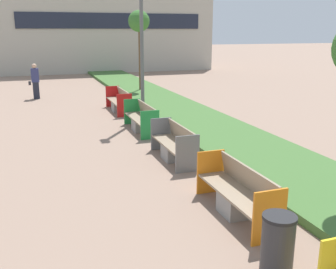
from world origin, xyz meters
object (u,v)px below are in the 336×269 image
(street_lamp_post, at_px, (141,13))
(sapling_tree_far, at_px, (139,22))
(bench_orange_frame, at_px, (238,196))
(bench_grey_frame, at_px, (174,146))
(litter_bin, at_px, (278,245))
(pedestrian_walking, at_px, (35,81))
(bench_green_frame, at_px, (142,120))
(bench_red_frame, at_px, (119,103))

(street_lamp_post, height_order, sapling_tree_far, street_lamp_post)
(bench_orange_frame, height_order, sapling_tree_far, sapling_tree_far)
(bench_orange_frame, distance_m, bench_grey_frame, 3.47)
(litter_bin, xyz_separation_m, pedestrian_walking, (-2.91, 16.85, 0.45))
(street_lamp_post, distance_m, sapling_tree_far, 6.61)
(bench_orange_frame, xyz_separation_m, pedestrian_walking, (-3.32, 14.97, 0.54))
(bench_green_frame, relative_size, sapling_tree_far, 0.53)
(bench_green_frame, bearing_deg, litter_bin, -92.70)
(bench_green_frame, xyz_separation_m, street_lamp_post, (0.61, 2.01, 3.65))
(bench_red_frame, bearing_deg, pedestrian_walking, 126.04)
(bench_green_frame, relative_size, bench_red_frame, 0.96)
(bench_red_frame, distance_m, litter_bin, 12.30)
(bench_green_frame, height_order, street_lamp_post, street_lamp_post)
(bench_grey_frame, relative_size, bench_green_frame, 0.90)
(bench_orange_frame, bearing_deg, bench_red_frame, 89.99)
(bench_red_frame, bearing_deg, street_lamp_post, -69.27)
(bench_grey_frame, bearing_deg, pedestrian_walking, 106.07)
(bench_red_frame, relative_size, pedestrian_walking, 1.37)
(bench_grey_frame, distance_m, litter_bin, 5.37)
(bench_orange_frame, height_order, bench_green_frame, same)
(litter_bin, xyz_separation_m, street_lamp_post, (1.02, 10.69, 3.56))
(bench_grey_frame, bearing_deg, bench_orange_frame, -89.97)
(litter_bin, relative_size, sapling_tree_far, 0.21)
(bench_green_frame, height_order, litter_bin, bench_green_frame)
(street_lamp_post, xyz_separation_m, pedestrian_walking, (-3.93, 6.17, -3.11))
(bench_grey_frame, xyz_separation_m, pedestrian_walking, (-3.31, 11.50, 0.54))
(bench_orange_frame, xyz_separation_m, bench_red_frame, (0.00, 10.41, 0.00))
(bench_orange_frame, bearing_deg, sapling_tree_far, 81.63)
(bench_orange_frame, bearing_deg, litter_bin, -102.24)
(street_lamp_post, bearing_deg, bench_red_frame, 110.73)
(sapling_tree_far, bearing_deg, street_lamp_post, -104.26)
(bench_green_frame, height_order, sapling_tree_far, sapling_tree_far)
(bench_orange_frame, bearing_deg, pedestrian_walking, 102.49)
(sapling_tree_far, bearing_deg, litter_bin, -98.80)
(bench_red_frame, distance_m, sapling_tree_far, 6.32)
(bench_green_frame, xyz_separation_m, bench_red_frame, (0.00, 3.61, 0.00))
(bench_orange_frame, relative_size, bench_red_frame, 0.93)
(bench_green_frame, bearing_deg, pedestrian_walking, 112.09)
(litter_bin, bearing_deg, bench_grey_frame, 85.65)
(litter_bin, distance_m, pedestrian_walking, 17.11)
(litter_bin, height_order, street_lamp_post, street_lamp_post)
(bench_red_frame, xyz_separation_m, street_lamp_post, (0.61, -1.61, 3.64))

